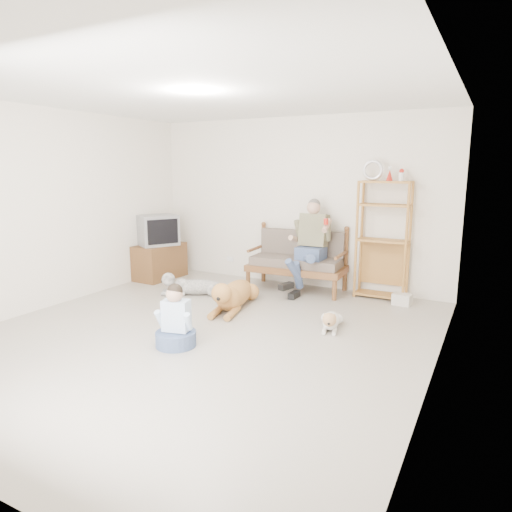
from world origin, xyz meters
The scene contains 16 objects.
floor centered at (0.00, 0.00, 0.00)m, with size 5.50×5.50×0.00m, color #BDB4A6.
ceiling centered at (0.00, 0.00, 2.70)m, with size 5.50×5.50×0.00m, color white.
wall_back centered at (0.00, 2.75, 1.35)m, with size 5.00×5.00×0.00m, color silver.
wall_left centered at (-2.50, 0.00, 1.35)m, with size 5.50×5.50×0.00m, color silver.
wall_right centered at (2.50, 0.00, 1.35)m, with size 5.50×5.50×0.00m, color silver.
loveseat centered at (0.19, 2.42, 0.49)m, with size 1.54×0.78×0.95m.
man centered at (0.42, 2.19, 0.66)m, with size 0.55×0.78×1.27m.
etagere centered at (1.46, 2.55, 0.88)m, with size 0.76×0.33×2.02m.
book_stack centered at (1.82, 2.32, 0.08)m, with size 0.25×0.18×0.16m, color white.
tv_stand centered at (-2.23, 1.97, 0.30)m, with size 0.55×0.93×0.60m.
crt_tv centered at (-2.19, 1.92, 0.86)m, with size 0.74×0.79×0.52m.
wall_outlet centered at (-1.25, 2.73, 0.30)m, with size 0.12×0.02×0.08m, color white.
golden_retriever centered at (-0.21, 1.08, 0.19)m, with size 0.60×1.49×0.46m.
shaggy_dog centered at (-1.12, 1.36, 0.14)m, with size 1.01×0.65×0.34m.
terrier centered at (1.26, 0.89, 0.11)m, with size 0.30×0.67×0.26m.
child centered at (-0.05, -0.38, 0.25)m, with size 0.44×0.44×0.69m.
Camera 1 is at (2.91, -4.11, 1.90)m, focal length 32.00 mm.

